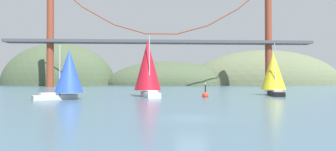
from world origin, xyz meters
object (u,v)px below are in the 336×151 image
(sailboat_blue_spinnaker, at_px, (68,73))
(sailboat_crimson_sail, at_px, (148,67))
(channel_buoy, at_px, (205,95))
(sailboat_yellow_sail, at_px, (273,72))

(sailboat_blue_spinnaker, relative_size, sailboat_crimson_sail, 0.77)
(sailboat_crimson_sail, bearing_deg, channel_buoy, -16.38)
(sailboat_crimson_sail, bearing_deg, sailboat_yellow_sail, 6.31)
(sailboat_yellow_sail, xyz_separation_m, channel_buoy, (-14.44, -5.64, -4.11))
(sailboat_blue_spinnaker, xyz_separation_m, sailboat_crimson_sail, (12.20, 6.79, 1.22))
(sailboat_blue_spinnaker, bearing_deg, sailboat_yellow_sail, 14.52)
(channel_buoy, bearing_deg, sailboat_blue_spinnaker, -170.17)
(sailboat_yellow_sail, height_order, sailboat_crimson_sail, sailboat_crimson_sail)
(sailboat_yellow_sail, xyz_separation_m, sailboat_blue_spinnaker, (-36.65, -9.49, -0.37))
(sailboat_yellow_sail, relative_size, sailboat_blue_spinnaker, 1.19)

